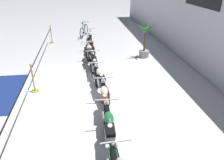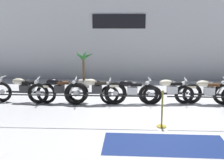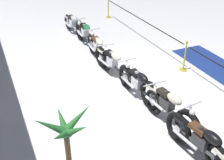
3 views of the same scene
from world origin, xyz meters
The scene contains 12 objects.
ground_plane centered at (0.00, 0.00, 0.00)m, with size 120.00×120.00×0.00m, color silver.
back_wall centered at (0.00, 5.12, 2.10)m, with size 28.00×0.29×4.20m.
motorcycle_cream_0 centered at (-4.64, 0.65, 0.47)m, with size 2.44×0.62×0.95m.
motorcycle_black_1 centered at (-3.37, 0.61, 0.47)m, with size 2.18×0.62×0.96m.
motorcycle_cream_2 centered at (-2.01, 0.51, 0.48)m, with size 2.22×0.62×0.98m.
motorcycle_black_3 centered at (-0.76, 0.63, 0.46)m, with size 2.21×0.62×0.92m.
motorcycle_cream_4 centered at (0.66, 0.74, 0.46)m, with size 2.30×0.62×0.94m.
motorcycle_cream_5 centered at (1.96, 0.71, 0.45)m, with size 2.31×0.62×0.92m.
potted_palm_left_of_row centered at (-2.82, 3.24, 0.79)m, with size 0.93×1.07×1.77m.
stanchion_far_left centered at (-1.41, -1.58, 0.75)m, with size 12.27×0.28×1.05m.
stanchion_mid_left centered at (0.07, -1.58, 0.36)m, with size 0.28×0.28×1.05m.
floor_banner centered at (0.02, -2.76, 0.00)m, with size 2.97×1.31×0.01m, color navy.
Camera 2 is at (-0.96, -9.09, 2.87)m, focal length 45.00 mm.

